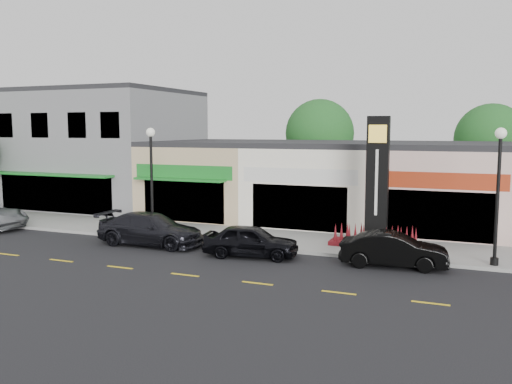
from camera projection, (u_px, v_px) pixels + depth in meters
ground at (285, 264)px, 22.37m from camera, size 120.00×120.00×0.00m
sidewalk at (314, 242)px, 26.37m from camera, size 52.00×4.30×0.15m
curb at (300, 252)px, 24.30m from camera, size 52.00×0.20×0.15m
building_grey_2story at (102, 149)px, 39.20m from camera, size 12.00×10.95×8.30m
shop_beige at (220, 177)px, 35.83m from camera, size 7.00×10.85×4.80m
shop_cream at (323, 181)px, 33.21m from camera, size 7.00×10.01×4.80m
shop_pink_w at (444, 185)px, 30.58m from camera, size 7.00×10.01×4.80m
tree_rear_west at (320, 134)px, 41.20m from camera, size 5.20×5.20×7.83m
tree_rear_mid at (491, 139)px, 36.74m from camera, size 4.80×4.80×7.29m
lamp_west_near at (151, 171)px, 27.27m from camera, size 0.44×0.44×5.47m
lamp_east_near at (498, 182)px, 21.27m from camera, size 0.44×0.44×5.47m
pylon_sign at (377, 201)px, 24.84m from camera, size 4.20×1.30×6.00m
car_dark_sedan at (151, 229)px, 26.02m from camera, size 2.21×5.34×1.55m
car_black_sedan at (251, 241)px, 23.62m from camera, size 2.24×4.36×1.42m
car_black_conv at (394, 250)px, 21.88m from camera, size 1.87×4.38×1.41m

